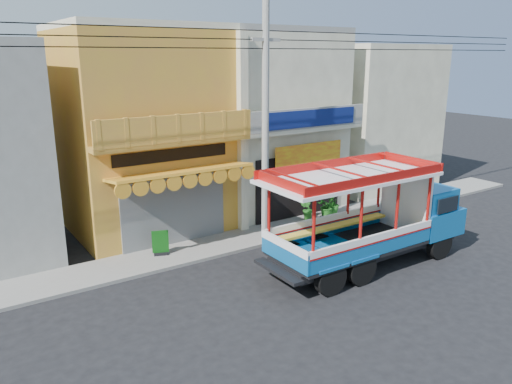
# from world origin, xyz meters

# --- Properties ---
(ground) EXTENTS (90.00, 90.00, 0.00)m
(ground) POSITION_xyz_m (0.00, 0.00, 0.00)
(ground) COLOR black
(ground) RESTS_ON ground
(sidewalk) EXTENTS (30.00, 2.00, 0.12)m
(sidewalk) POSITION_xyz_m (0.00, 4.00, 0.06)
(sidewalk) COLOR slate
(sidewalk) RESTS_ON ground
(shophouse_left) EXTENTS (6.00, 7.50, 8.24)m
(shophouse_left) POSITION_xyz_m (-4.00, 7.96, 4.11)
(shophouse_left) COLOR gold
(shophouse_left) RESTS_ON ground
(shophouse_right) EXTENTS (6.00, 6.75, 8.24)m
(shophouse_right) POSITION_xyz_m (2.00, 7.96, 4.11)
(shophouse_right) COLOR #B9B398
(shophouse_right) RESTS_ON ground
(party_pilaster) EXTENTS (0.35, 0.30, 8.00)m
(party_pilaster) POSITION_xyz_m (-1.00, 4.85, 4.00)
(party_pilaster) COLOR #B9B398
(party_pilaster) RESTS_ON ground
(filler_building_right) EXTENTS (6.00, 6.00, 7.60)m
(filler_building_right) POSITION_xyz_m (9.00, 8.00, 3.80)
(filler_building_right) COLOR #B9B398
(filler_building_right) RESTS_ON ground
(utility_pole) EXTENTS (28.00, 0.26, 9.00)m
(utility_pole) POSITION_xyz_m (-0.85, 3.30, 5.03)
(utility_pole) COLOR gray
(utility_pole) RESTS_ON ground
(songthaew_truck) EXTENTS (7.76, 2.69, 3.61)m
(songthaew_truck) POSITION_xyz_m (1.28, -0.40, 1.74)
(songthaew_truck) COLOR black
(songthaew_truck) RESTS_ON ground
(green_sign) EXTENTS (0.58, 0.43, 0.91)m
(green_sign) POSITION_xyz_m (-4.96, 4.18, 0.50)
(green_sign) COLOR black
(green_sign) RESTS_ON sidewalk
(potted_plant_a) EXTENTS (1.08, 1.02, 0.94)m
(potted_plant_a) POSITION_xyz_m (3.01, 4.23, 0.59)
(potted_plant_a) COLOR #1E5C1A
(potted_plant_a) RESTS_ON sidewalk
(potted_plant_b) EXTENTS (0.64, 0.68, 0.98)m
(potted_plant_b) POSITION_xyz_m (1.95, 4.34, 0.61)
(potted_plant_b) COLOR #1E5C1A
(potted_plant_b) RESTS_ON sidewalk
(potted_plant_c) EXTENTS (0.83, 0.83, 1.09)m
(potted_plant_c) POSITION_xyz_m (3.37, 4.26, 0.67)
(potted_plant_c) COLOR #1E5C1A
(potted_plant_c) RESTS_ON sidewalk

